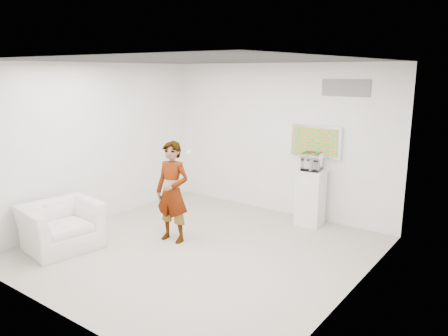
# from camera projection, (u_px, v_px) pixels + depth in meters

# --- Properties ---
(room) EXTENTS (5.01, 5.01, 3.00)m
(room) POSITION_uv_depth(u_px,v_px,m) (198.00, 159.00, 6.81)
(room) COLOR #ABA59D
(room) RESTS_ON ground
(tv) EXTENTS (1.00, 0.08, 0.60)m
(tv) POSITION_uv_depth(u_px,v_px,m) (316.00, 141.00, 8.22)
(tv) COLOR silver
(tv) RESTS_ON room
(logo_decal) EXTENTS (0.90, 0.02, 0.30)m
(logo_decal) POSITION_uv_depth(u_px,v_px,m) (346.00, 88.00, 7.74)
(logo_decal) COLOR slate
(logo_decal) RESTS_ON room
(person) EXTENTS (0.67, 0.49, 1.72)m
(person) POSITION_uv_depth(u_px,v_px,m) (172.00, 192.00, 7.33)
(person) COLOR silver
(person) RESTS_ON room
(armchair) EXTENTS (1.18, 1.30, 0.75)m
(armchair) POSITION_uv_depth(u_px,v_px,m) (61.00, 226.00, 7.12)
(armchair) COLOR silver
(armchair) RESTS_ON room
(pedestal) EXTENTS (0.55, 0.55, 1.05)m
(pedestal) POSITION_uv_depth(u_px,v_px,m) (310.00, 197.00, 8.20)
(pedestal) COLOR white
(pedestal) RESTS_ON room
(floor_uplight) EXTENTS (0.21, 0.21, 0.28)m
(floor_uplight) POSITION_uv_depth(u_px,v_px,m) (317.00, 215.00, 8.37)
(floor_uplight) COLOR white
(floor_uplight) RESTS_ON room
(vitrine) EXTENTS (0.38, 0.38, 0.33)m
(vitrine) POSITION_uv_depth(u_px,v_px,m) (312.00, 161.00, 8.05)
(vitrine) COLOR white
(vitrine) RESTS_ON pedestal
(console) EXTENTS (0.06, 0.15, 0.20)m
(console) POSITION_uv_depth(u_px,v_px,m) (312.00, 165.00, 8.06)
(console) COLOR white
(console) RESTS_ON pedestal
(wii_remote) EXTENTS (0.09, 0.15, 0.04)m
(wii_remote) POSITION_uv_depth(u_px,v_px,m) (189.00, 152.00, 7.18)
(wii_remote) COLOR white
(wii_remote) RESTS_ON person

